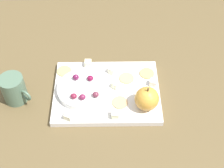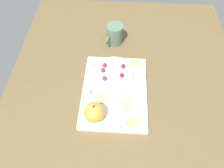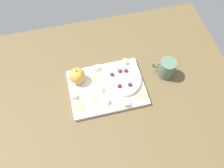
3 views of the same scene
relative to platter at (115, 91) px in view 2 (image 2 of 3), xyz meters
The scene contains 21 objects.
table 5.71cm from the platter, 51.16° to the left, with size 126.16×95.42×4.48cm, color brown.
platter is the anchor object (origin of this frame).
serving_dish 8.09cm from the platter, behind, with size 15.36×15.36×2.10cm, color silver.
apple_whole 14.33cm from the platter, 28.34° to the right, with size 7.33×7.33×7.33cm, color gold.
apple_stem 16.22cm from the platter, 28.34° to the right, with size 0.50×0.50×1.20cm, color brown.
cheese_cube_0 3.94cm from the platter, 20.16° to the left, with size 2.16×2.16×2.16cm, color #ECEFC2.
cheese_cube_1 8.08cm from the platter, 76.81° to the left, with size 2.16×2.16×2.16cm, color #F1EFCB.
cheese_cube_2 15.61cm from the platter, 136.48° to the right, with size 2.16×2.16×2.16cm, color #F4EDC9.
cheese_cube_3 12.63cm from the platter, 120.06° to the left, with size 2.16×2.16×2.16cm, color #F3F0C6.
cheese_cube_4 15.20cm from the platter, ahead, with size 2.16×2.16×2.16cm, color #F2E4D0.
cheese_cube_5 10.76cm from the platter, 76.59° to the right, with size 2.16×2.16×2.16cm, color #ECEEC4.
cracker_0 15.01cm from the platter, 27.05° to the left, with size 4.83×4.83×0.40cm, color tan.
cracker_1 6.64cm from the platter, 51.84° to the right, with size 4.83×4.83×0.40cm, color tan.
cracker_2 8.16cm from the platter, 36.26° to the left, with size 4.83×4.83×0.40cm, color tan.
cracker_3 16.37cm from the platter, 150.02° to the left, with size 4.83×4.83×0.40cm, color tan.
grape_0 6.93cm from the platter, 153.97° to the left, with size 1.99×1.79×1.64cm, color maroon.
grape_1 9.68cm from the platter, 145.15° to the right, with size 1.99×1.79×1.76cm, color maroon.
grape_2 11.60cm from the platter, 155.08° to the right, with size 1.99×1.79×1.62cm, color maroon.
grape_3 10.90cm from the platter, 163.31° to the left, with size 1.99×1.79×1.87cm, color #631941.
grape_4 6.58cm from the platter, 128.68° to the right, with size 1.99×1.79×1.72cm, color brown.
cup 28.73cm from the platter, behind, with size 9.73×7.70×9.31cm.
Camera 2 is at (42.73, -2.03, 76.39)cm, focal length 34.53 mm.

